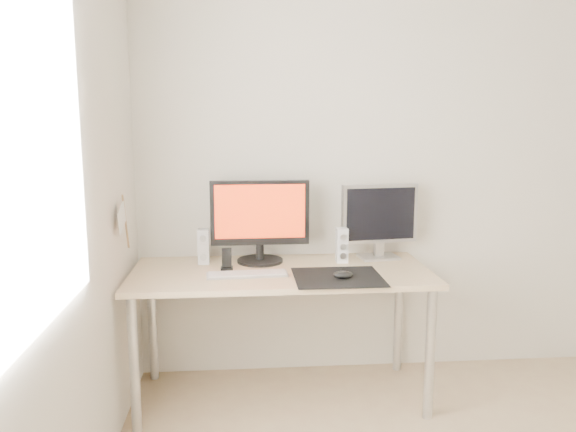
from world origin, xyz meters
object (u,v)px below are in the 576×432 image
second_monitor (379,218)px  speaker_left (204,246)px  mouse (343,275)px  phone_dock (227,263)px  keyboard (247,274)px  desk (281,284)px  speaker_right (342,245)px  main_monitor (260,218)px

second_monitor → speaker_left: (-1.01, -0.04, -0.14)m
mouse → phone_dock: phone_dock is taller
speaker_left → keyboard: (0.24, -0.27, -0.09)m
mouse → desk: (-0.30, 0.20, -0.10)m
keyboard → phone_dock: bearing=129.6°
phone_dock → desk: bearing=-7.1°
second_monitor → speaker_right: bearing=-163.2°
speaker_left → main_monitor: bearing=-0.6°
desk → speaker_left: bearing=157.2°
second_monitor → keyboard: 0.86m
mouse → main_monitor: 0.60m
phone_dock → speaker_left: bearing=133.0°
desk → speaker_left: (-0.42, 0.18, 0.18)m
mouse → main_monitor: bearing=137.4°
mouse → main_monitor: (-0.41, 0.37, 0.23)m
speaker_left → speaker_right: (0.78, -0.03, 0.00)m
speaker_right → phone_dock: speaker_right is taller
mouse → speaker_right: bearing=80.9°
second_monitor → phone_dock: second_monitor is taller
desk → phone_dock: phone_dock is taller
desk → second_monitor: (0.59, 0.21, 0.32)m
mouse → second_monitor: size_ratio=0.23×
speaker_right → second_monitor: bearing=16.8°
mouse → keyboard: 0.49m
keyboard → speaker_right: bearing=23.8°
phone_dock → main_monitor: bearing=36.7°
second_monitor → speaker_left: second_monitor is taller
second_monitor → speaker_right: 0.28m
desk → keyboard: 0.22m
desk → speaker_right: 0.42m
mouse → second_monitor: (0.29, 0.41, 0.22)m
mouse → main_monitor: size_ratio=0.19×
main_monitor → speaker_left: (-0.32, 0.00, -0.16)m
desk → main_monitor: 0.39m
mouse → speaker_right: size_ratio=0.53×
speaker_left → phone_dock: bearing=-47.0°
mouse → speaker_right: 0.35m
mouse → keyboard: size_ratio=0.24×
desk → speaker_left: size_ratio=8.16×
speaker_left → second_monitor: bearing=2.0°
main_monitor → second_monitor: main_monitor is taller
mouse → speaker_left: bearing=152.5°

